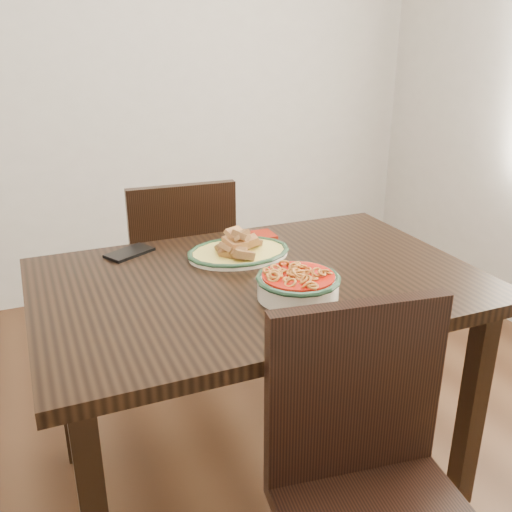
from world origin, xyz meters
name	(u,v)px	position (x,y,z in m)	size (l,w,h in m)	color
floor	(243,489)	(0.00, 0.00, 0.00)	(3.50, 3.50, 0.00)	#372011
wall_back	(115,59)	(0.00, 1.75, 1.30)	(3.50, 0.10, 2.60)	beige
dining_table	(259,304)	(0.07, 0.03, 0.66)	(1.30, 0.87, 0.75)	black
chair_far	(180,270)	(0.02, 0.76, 0.50)	(0.44, 0.44, 0.89)	black
chair_near	(371,482)	(0.08, -0.58, 0.50)	(0.47, 0.47, 0.89)	black
fish_plate	(239,243)	(0.08, 0.22, 0.79)	(0.33, 0.26, 0.11)	white
noodle_bowl	(298,282)	(0.12, -0.13, 0.79)	(0.23, 0.23, 0.08)	beige
smartphone	(129,253)	(-0.24, 0.37, 0.76)	(0.15, 0.08, 0.01)	black
napkin	(258,236)	(0.21, 0.36, 0.76)	(0.11, 0.09, 0.01)	maroon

